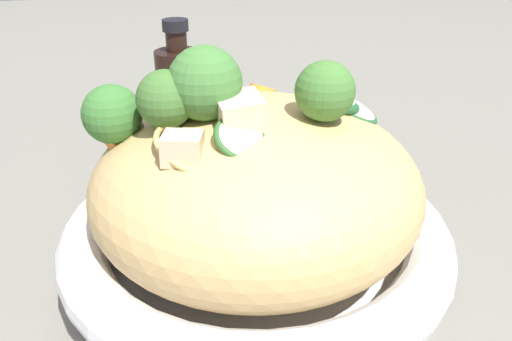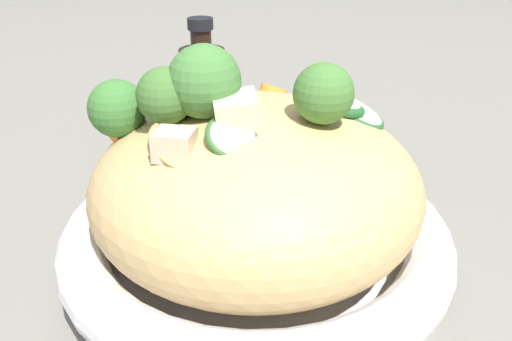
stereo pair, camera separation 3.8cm
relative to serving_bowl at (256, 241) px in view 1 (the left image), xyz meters
The scene contains 8 objects.
ground_plane 0.03m from the serving_bowl, ahead, with size 3.00×3.00×0.00m, color slate.
serving_bowl is the anchor object (origin of this frame).
noodle_heap 0.05m from the serving_bowl, ahead, with size 0.24×0.24×0.12m.
broccoli_florets 0.13m from the serving_bowl, ahead, with size 0.19×0.10×0.08m.
carrot_coins 0.11m from the serving_bowl, 51.69° to the right, with size 0.15×0.08×0.04m.
zucchini_slices 0.12m from the serving_bowl, behind, with size 0.15×0.11×0.03m.
chicken_chunks 0.12m from the serving_bowl, ahead, with size 0.08×0.10×0.04m.
soy_sauce_bottle 0.25m from the serving_bowl, 83.69° to the right, with size 0.05×0.05×0.16m.
Camera 1 is at (0.09, 0.33, 0.26)m, focal length 36.33 mm.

